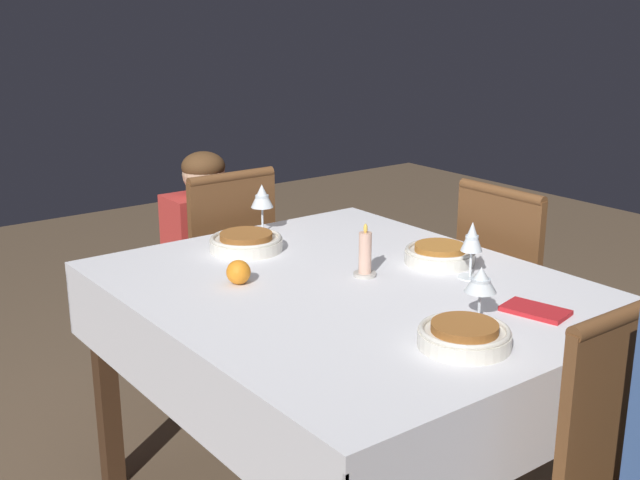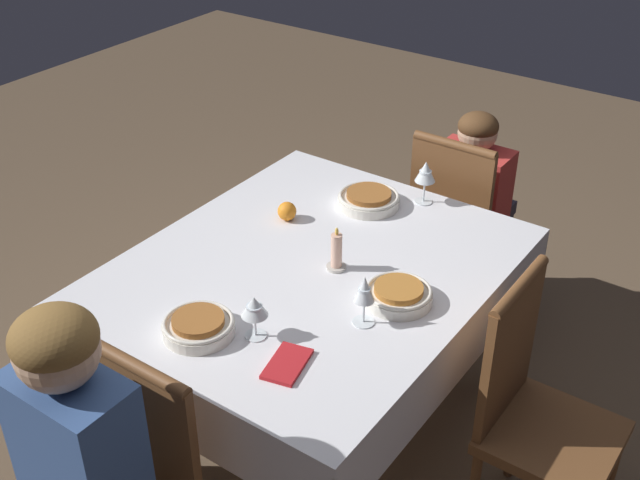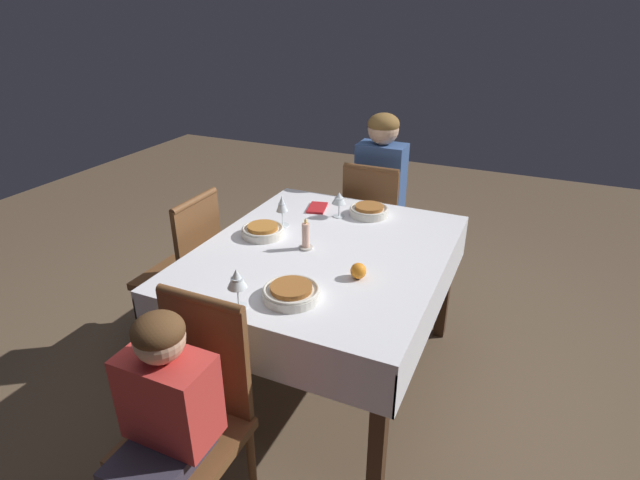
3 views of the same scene
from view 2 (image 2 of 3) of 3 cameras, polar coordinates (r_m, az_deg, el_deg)
The scene contains 14 objects.
ground_plane at distance 3.11m, azimuth -0.61°, elevation -13.32°, with size 8.00×8.00×0.00m, color brown.
dining_table at distance 2.68m, azimuth -0.69°, elevation -3.28°, with size 1.35×1.12×0.75m.
chair_east at distance 3.39m, azimuth 9.77°, elevation 1.08°, with size 0.38×0.38×0.92m.
chair_south at distance 2.56m, azimuth 15.01°, elevation -11.45°, with size 0.38×0.38×0.92m.
person_child_red at distance 3.50m, azimuth 11.02°, elevation 2.64°, with size 0.33×0.30×0.96m.
bowl_west at distance 2.35m, azimuth -8.63°, elevation -6.04°, with size 0.21×0.21×0.06m.
wine_glass_west at distance 2.28m, azimuth -4.70°, elevation -4.83°, with size 0.08×0.08×0.14m.
bowl_east at distance 2.96m, azimuth 3.49°, elevation 2.93°, with size 0.23×0.23×0.06m.
wine_glass_east at distance 2.96m, azimuth 7.51°, elevation 4.75°, with size 0.08×0.08×0.17m.
bowl_south at distance 2.46m, azimuth 5.60°, elevation -3.85°, with size 0.21×0.21×0.06m.
wine_glass_south at distance 2.32m, azimuth 3.18°, elevation -3.65°, with size 0.07×0.07×0.16m.
candle_centerpiece at distance 2.58m, azimuth 1.18°, elevation -0.98°, with size 0.07×0.07×0.15m.
orange_fruit at distance 2.87m, azimuth -2.37°, elevation 2.06°, with size 0.07×0.07×0.07m, color orange.
napkin_red_folded at distance 2.23m, azimuth -2.35°, elevation -8.79°, with size 0.18×0.13×0.01m.
Camera 2 is at (-1.77, -1.29, 2.20)m, focal length 45.00 mm.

